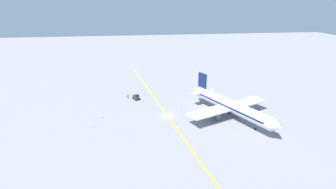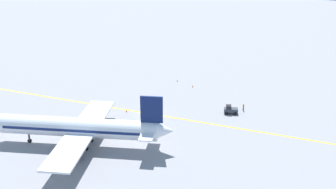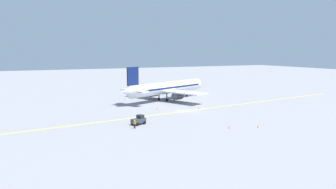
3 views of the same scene
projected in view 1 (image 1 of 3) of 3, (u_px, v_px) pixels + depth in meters
ground_plane at (167, 116)px, 80.65m from camera, size 400.00×400.00×0.00m
apron_yellow_centreline at (167, 116)px, 80.65m from camera, size 17.38×118.85×0.01m
airplane_at_gate at (230, 106)px, 78.70m from camera, size 27.83×33.90×10.60m
baggage_tug_dark at (136, 97)px, 93.65m from camera, size 2.67×3.35×2.11m
ground_crew_worker at (128, 96)px, 95.05m from camera, size 0.45×0.42×1.68m
traffic_cone_near_nose at (181, 107)px, 86.27m from camera, size 0.32×0.32×0.55m
traffic_cone_mid_apron at (102, 118)px, 78.77m from camera, size 0.32×0.32×0.55m
traffic_cone_by_wingtip at (94, 126)px, 73.34m from camera, size 0.32×0.32×0.55m
traffic_cone_far_edge at (176, 122)px, 76.23m from camera, size 0.32×0.32×0.55m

